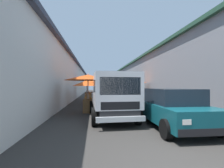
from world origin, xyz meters
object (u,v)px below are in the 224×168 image
parked_scooter (154,101)px  fruit_stall_far_right (95,84)px  vendor_in_shade (134,91)px  fruit_stall_near_left (87,86)px  fruit_stall_mid_lane (88,81)px  hatchback_car (172,108)px  fruit_stall_far_left (87,85)px  fruit_stall_near_right (134,82)px  plastic_stool (133,101)px  vendor_by_crates (129,91)px  delivery_truck (114,98)px

parked_scooter → fruit_stall_far_right: bearing=44.1°
vendor_in_shade → parked_scooter: bearing=177.6°
fruit_stall_near_left → vendor_in_shade: (-0.30, -5.39, -0.57)m
fruit_stall_far_right → parked_scooter: size_ratio=1.38×
fruit_stall_far_right → fruit_stall_mid_lane: 6.07m
hatchback_car → fruit_stall_far_left: bearing=24.5°
fruit_stall_near_right → parked_scooter: size_ratio=1.60×
fruit_stall_near_left → hatchback_car: fruit_stall_near_left is taller
fruit_stall_mid_lane → parked_scooter: (1.64, -4.69, -1.42)m
fruit_stall_near_left → fruit_stall_far_left: bearing=-178.0°
hatchback_car → plastic_stool: size_ratio=8.99×
hatchback_car → fruit_stall_near_left: bearing=15.8°
fruit_stall_far_right → fruit_stall_far_left: bearing=164.8°
fruit_stall_near_left → fruit_stall_mid_lane: (-9.12, -0.40, 0.32)m
fruit_stall_mid_lane → plastic_stool: size_ratio=6.44×
parked_scooter → plastic_stool: bearing=37.0°
fruit_stall_near_left → fruit_stall_far_right: (-3.06, -0.82, 0.15)m
fruit_stall_mid_lane → vendor_by_crates: bearing=-26.0°
fruit_stall_near_left → delivery_truck: (-11.91, -1.61, -0.50)m
fruit_stall_near_right → fruit_stall_mid_lane: fruit_stall_near_right is taller
fruit_stall_far_right → delivery_truck: (-8.85, -0.79, -0.65)m
vendor_by_crates → plastic_stool: bearing=171.7°
fruit_stall_far_left → plastic_stool: 3.99m
delivery_truck → plastic_stool: bearing=-21.3°
vendor_by_crates → parked_scooter: vendor_by_crates is taller
hatchback_car → vendor_by_crates: (13.03, -1.09, 0.24)m
fruit_stall_near_left → fruit_stall_mid_lane: size_ratio=0.79×
delivery_truck → fruit_stall_near_left: bearing=7.7°
fruit_stall_mid_lane → plastic_stool: 4.99m
fruit_stall_far_left → vendor_in_shade: 7.31m
fruit_stall_near_right → delivery_truck: bearing=161.4°
fruit_stall_near_left → plastic_stool: bearing=-146.5°
vendor_in_shade → hatchback_car: bearing=172.5°
fruit_stall_far_right → plastic_stool: (-2.88, -3.12, -1.37)m
delivery_truck → fruit_stall_far_right: bearing=5.1°
plastic_stool → fruit_stall_far_right: bearing=47.2°
fruit_stall_far_right → delivery_truck: bearing=-174.9°
delivery_truck → hatchback_car: bearing=-119.8°
delivery_truck → vendor_by_crates: delivery_truck is taller
fruit_stall_far_right → vendor_by_crates: fruit_stall_far_right is taller
hatchback_car → fruit_stall_mid_lane: bearing=39.6°
vendor_by_crates → parked_scooter: bearing=-177.7°
hatchback_car → parked_scooter: 5.82m
vendor_in_shade → parked_scooter: vendor_in_shade is taller
fruit_stall_far_left → hatchback_car: (-7.71, -3.52, -0.84)m
fruit_stall_near_left → hatchback_car: bearing=-164.2°
vendor_in_shade → fruit_stall_near_right: bearing=165.8°
plastic_stool → parked_scooter: bearing=-143.0°
fruit_stall_near_right → fruit_stall_near_left: bearing=70.7°
fruit_stall_near_right → fruit_stall_far_right: size_ratio=1.16×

